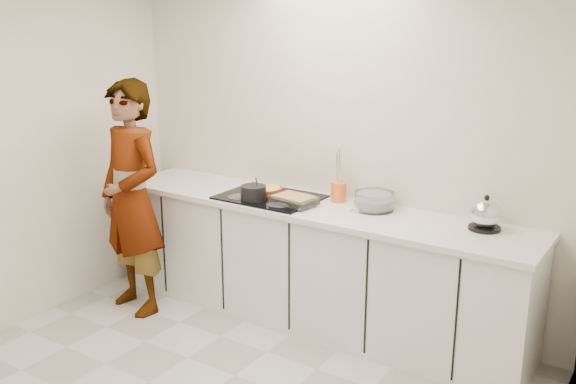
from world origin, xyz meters
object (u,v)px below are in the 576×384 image
Objects in this scene: tart_dish at (265,190)px; utensil_crock at (339,192)px; hob at (270,197)px; kettle at (485,215)px; mixing_bowl at (374,201)px; baking_dish at (294,199)px; cook at (132,199)px; saucepan at (253,193)px.

utensil_crock is (0.55, 0.15, 0.03)m from tart_dish.
tart_dish reaches higher than hob.
hob is at bearing -174.39° from kettle.
kettle reaches higher than mixing_bowl.
kettle is (1.29, 0.22, 0.05)m from baking_dish.
cook is at bearing -144.12° from tart_dish.
utensil_crock reaches higher than tart_dish.
mixing_bowl is 2.17× the size of utensil_crock.
cook is at bearing -154.98° from saucepan.
kettle is (1.60, 0.29, 0.03)m from saucepan.
hob is at bearing -156.67° from utensil_crock.
hob is 0.79m from mixing_bowl.
hob is 3.57× the size of saucepan.
hob is at bearing 70.61° from saucepan.
utensil_crock is (-0.31, 0.05, 0.01)m from mixing_bowl.
saucepan is (0.03, -0.19, 0.03)m from tart_dish.
kettle is at bearing -2.62° from utensil_crock.
tart_dish is at bearing -173.29° from mixing_bowl.
baking_dish is at bearing 32.60° from cook.
utensil_crock is at bearing 23.33° from hob.
saucepan is at bearing -146.67° from utensil_crock.
saucepan reaches higher than hob.
utensil_crock reaches higher than mixing_bowl.
saucepan reaches higher than mixing_bowl.
tart_dish is at bearing -165.08° from utensil_crock.
cook reaches higher than kettle.
baking_dish is at bearing -14.39° from hob.
utensil_crock is (0.47, 0.20, 0.07)m from hob.
kettle is (0.78, -0.00, 0.04)m from mixing_bowl.
mixing_bowl is at bearing -8.49° from utensil_crock.
cook is (-0.85, -0.40, -0.09)m from saucepan.
baking_dish is 1.02× the size of mixing_bowl.
baking_dish is at bearing -156.70° from mixing_bowl.
hob is 2.24× the size of baking_dish.
kettle reaches higher than utensil_crock.
hob is at bearing -34.35° from tart_dish.
hob is 1.04m from cook.
saucepan is 0.77× the size of kettle.
hob is 0.51m from utensil_crock.
hob is 2.35× the size of tart_dish.
tart_dish is 1.64m from kettle.
mixing_bowl is (0.82, 0.29, -0.01)m from saucepan.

